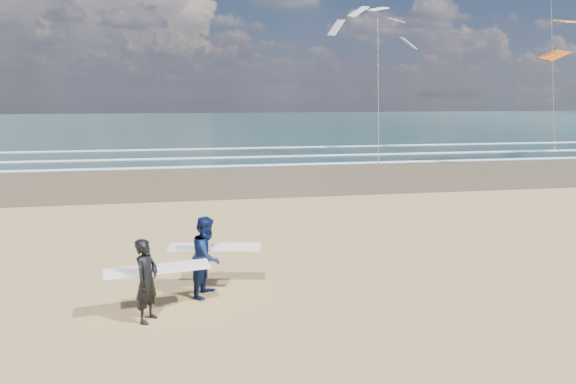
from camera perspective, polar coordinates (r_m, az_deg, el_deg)
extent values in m
cube|color=brown|center=(34.68, 23.29, 2.21)|extent=(220.00, 12.00, 0.01)
cube|color=#1B383B|center=(84.91, 2.87, 7.65)|extent=(220.00, 100.00, 0.02)
cube|color=white|center=(38.73, 19.43, 3.36)|extent=(220.00, 0.50, 0.05)
cube|color=white|center=(42.85, 16.36, 4.20)|extent=(220.00, 0.50, 0.05)
cube|color=white|center=(48.73, 12.97, 5.11)|extent=(220.00, 0.50, 0.05)
imported|color=black|center=(11.10, -15.43, -9.46)|extent=(0.66, 0.76, 1.77)
cube|color=white|center=(11.37, -14.29, -8.27)|extent=(2.25, 0.87, 0.07)
imported|color=#0B173E|center=(12.20, -8.96, -7.04)|extent=(1.03, 1.13, 1.89)
cube|color=white|center=(12.50, -8.09, -6.06)|extent=(2.26, 0.87, 0.07)
cube|color=slate|center=(35.63, 10.06, 3.21)|extent=(0.12, 0.12, 0.10)
cube|color=slate|center=(50.65, 27.49, 4.37)|extent=(0.12, 0.12, 0.10)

